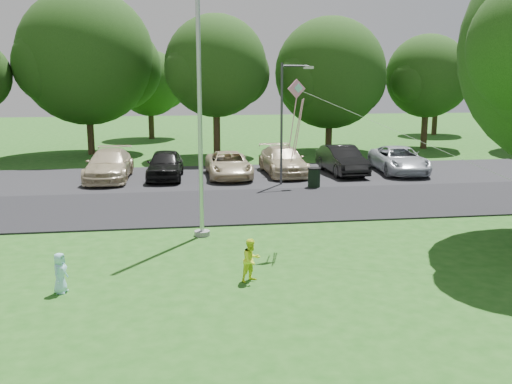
{
  "coord_description": "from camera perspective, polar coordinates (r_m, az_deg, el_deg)",
  "views": [
    {
      "loc": [
        -4.37,
        -12.86,
        5.13
      ],
      "look_at": [
        -1.88,
        4.0,
        1.6
      ],
      "focal_mm": 40.0,
      "sensor_mm": 36.0,
      "label": 1
    }
  ],
  "objects": [
    {
      "name": "parking_strip",
      "position": [
        29.15,
        0.36,
        1.63
      ],
      "size": [
        42.0,
        7.0,
        0.06
      ],
      "primitive_type": "cube",
      "color": "black",
      "rests_on": "ground"
    },
    {
      "name": "child_blue",
      "position": [
        14.46,
        -19.0,
        -7.66
      ],
      "size": [
        0.45,
        0.56,
        0.99
      ],
      "primitive_type": "imported",
      "rotation": [
        0.0,
        0.0,
        1.27
      ],
      "color": "#A6ECFF",
      "rests_on": "ground"
    },
    {
      "name": "park_road",
      "position": [
        22.87,
        2.84,
        -1.2
      ],
      "size": [
        60.0,
        6.0,
        0.06
      ],
      "primitive_type": "cube",
      "color": "black",
      "rests_on": "ground"
    },
    {
      "name": "ground",
      "position": [
        14.52,
        9.83,
        -9.17
      ],
      "size": [
        120.0,
        120.0,
        0.0
      ],
      "primitive_type": "plane",
      "color": "#1E5416",
      "rests_on": "ground"
    },
    {
      "name": "flagpole",
      "position": [
        17.91,
        -5.66,
        8.56
      ],
      "size": [
        0.5,
        0.5,
        10.0
      ],
      "color": "#B7BABF",
      "rests_on": "ground"
    },
    {
      "name": "horizon_trees",
      "position": [
        47.5,
        1.86,
        10.71
      ],
      "size": [
        77.46,
        7.2,
        7.02
      ],
      "color": "#332316",
      "rests_on": "ground"
    },
    {
      "name": "trash_can",
      "position": [
        26.18,
        5.83,
        1.4
      ],
      "size": [
        0.6,
        0.6,
        0.94
      ],
      "rotation": [
        0.0,
        0.0,
        -0.33
      ],
      "color": "black",
      "rests_on": "ground"
    },
    {
      "name": "kite",
      "position": [
        16.74,
        4.83,
        8.48
      ],
      "size": [
        6.57,
        3.72,
        3.09
      ],
      "rotation": [
        0.0,
        0.0,
        0.22
      ],
      "color": "pink",
      "rests_on": "ground"
    },
    {
      "name": "child_yellow",
      "position": [
        14.41,
        -0.47,
        -6.82
      ],
      "size": [
        0.68,
        0.64,
        1.11
      ],
      "primitive_type": "imported",
      "rotation": [
        0.0,
        0.0,
        0.57
      ],
      "color": "#E8FF28",
      "rests_on": "ground"
    },
    {
      "name": "street_lamp",
      "position": [
        26.48,
        3.03,
        7.92
      ],
      "size": [
        1.57,
        0.45,
        5.64
      ],
      "rotation": [
        0.0,
        0.0,
        0.19
      ],
      "color": "#3F3F44",
      "rests_on": "ground"
    },
    {
      "name": "tree_row",
      "position": [
        37.57,
        0.75,
        12.59
      ],
      "size": [
        64.35,
        11.94,
        10.88
      ],
      "color": "#332316",
      "rests_on": "ground"
    },
    {
      "name": "parked_cars",
      "position": [
        28.89,
        0.17,
        2.99
      ],
      "size": [
        17.23,
        5.37,
        1.45
      ],
      "color": "#C6B793",
      "rests_on": "ground"
    }
  ]
}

